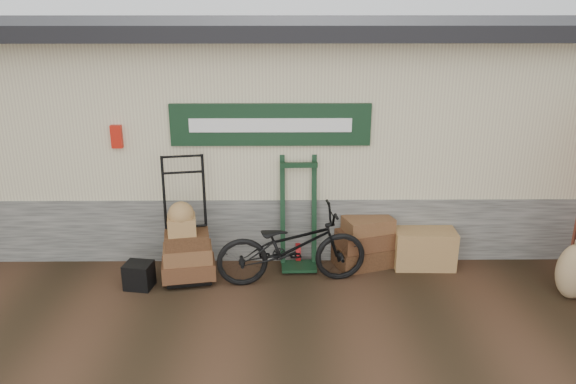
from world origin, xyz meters
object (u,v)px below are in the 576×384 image
object	(u,v)px
porter_trolley	(186,218)
black_trunk	(139,275)
suitcase_stack	(365,241)
bicycle	(292,242)
wicker_hamper	(423,247)
green_barrow	(299,213)

from	to	relation	value
porter_trolley	black_trunk	distance (m)	0.93
suitcase_stack	bicycle	world-z (taller)	bicycle
suitcase_stack	wicker_hamper	world-z (taller)	suitcase_stack
suitcase_stack	bicycle	size ratio (longest dim) A/B	0.41
black_trunk	bicycle	distance (m)	1.99
green_barrow	wicker_hamper	xyz separation A→B (m)	(1.72, -0.00, -0.50)
porter_trolley	green_barrow	world-z (taller)	porter_trolley
porter_trolley	bicycle	xyz separation A→B (m)	(1.37, -0.20, -0.26)
wicker_hamper	bicycle	xyz separation A→B (m)	(-1.82, -0.48, 0.29)
suitcase_stack	wicker_hamper	xyz separation A→B (m)	(0.81, -0.00, -0.09)
suitcase_stack	porter_trolley	bearing A→B (deg)	-173.12
green_barrow	wicker_hamper	bearing A→B (deg)	-1.77
green_barrow	bicycle	bearing A→B (deg)	-103.35
green_barrow	porter_trolley	bearing A→B (deg)	-170.57
black_trunk	suitcase_stack	bearing A→B (deg)	11.86
black_trunk	bicycle	bearing A→B (deg)	3.92
porter_trolley	green_barrow	distance (m)	1.50
porter_trolley	wicker_hamper	xyz separation A→B (m)	(3.19, 0.28, -0.55)
porter_trolley	wicker_hamper	world-z (taller)	porter_trolley
wicker_hamper	black_trunk	distance (m)	3.82
green_barrow	bicycle	xyz separation A→B (m)	(-0.10, -0.49, -0.21)
wicker_hamper	black_trunk	bearing A→B (deg)	-170.68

